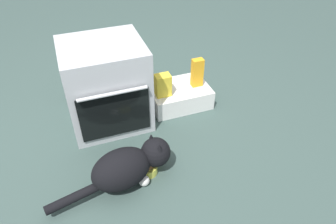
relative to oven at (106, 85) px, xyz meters
name	(u,v)px	position (x,y,z in m)	size (l,w,h in m)	color
ground	(118,152)	(-0.03, -0.37, -0.33)	(8.00, 8.00, 0.00)	#384C47
oven	(106,85)	(0.00, 0.00, 0.00)	(0.58, 0.57, 0.65)	#B7BABF
pantry_cabinet	(179,95)	(0.59, 0.01, -0.24)	(0.49, 0.35, 0.16)	white
food_bowl	(148,169)	(0.12, -0.63, -0.29)	(0.12, 0.12, 0.08)	#D1D14C
cat	(128,166)	(-0.01, -0.66, -0.18)	(0.81, 0.33, 0.28)	black
snack_bag	(163,85)	(0.43, -0.04, -0.07)	(0.12, 0.09, 0.18)	yellow
juice_carton	(197,73)	(0.74, -0.01, -0.04)	(0.09, 0.06, 0.24)	orange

